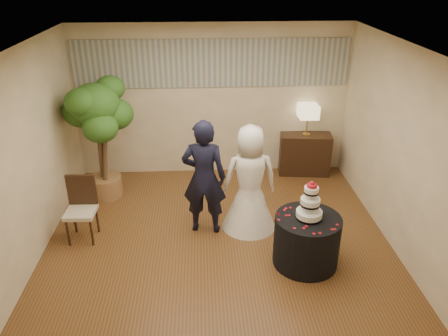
{
  "coord_description": "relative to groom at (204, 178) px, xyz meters",
  "views": [
    {
      "loc": [
        -0.21,
        -5.24,
        3.77
      ],
      "look_at": [
        0.1,
        0.4,
        1.05
      ],
      "focal_mm": 35.0,
      "sensor_mm": 36.0,
      "label": 1
    }
  ],
  "objects": [
    {
      "name": "floor",
      "position": [
        0.19,
        -0.43,
        -0.89
      ],
      "size": [
        5.0,
        5.0,
        0.0
      ],
      "primitive_type": "cube",
      "color": "brown",
      "rests_on": "ground"
    },
    {
      "name": "ceiling",
      "position": [
        0.19,
        -0.43,
        1.91
      ],
      "size": [
        5.0,
        5.0,
        0.0
      ],
      "primitive_type": "cube",
      "color": "white",
      "rests_on": "wall_back"
    },
    {
      "name": "wall_back",
      "position": [
        0.19,
        2.07,
        0.51
      ],
      "size": [
        5.0,
        0.06,
        2.8
      ],
      "primitive_type": "cube",
      "color": "beige",
      "rests_on": "ground"
    },
    {
      "name": "wall_front",
      "position": [
        0.19,
        -2.93,
        0.51
      ],
      "size": [
        5.0,
        0.06,
        2.8
      ],
      "primitive_type": "cube",
      "color": "beige",
      "rests_on": "ground"
    },
    {
      "name": "wall_left",
      "position": [
        -2.31,
        -0.43,
        0.51
      ],
      "size": [
        0.06,
        5.0,
        2.8
      ],
      "primitive_type": "cube",
      "color": "beige",
      "rests_on": "ground"
    },
    {
      "name": "wall_right",
      "position": [
        2.69,
        -0.43,
        0.51
      ],
      "size": [
        0.06,
        5.0,
        2.8
      ],
      "primitive_type": "cube",
      "color": "beige",
      "rests_on": "ground"
    },
    {
      "name": "mural_border",
      "position": [
        0.19,
        2.05,
        1.21
      ],
      "size": [
        4.9,
        0.02,
        0.85
      ],
      "primitive_type": "cube",
      "color": "#989A8C",
      "rests_on": "wall_back"
    },
    {
      "name": "groom",
      "position": [
        0.0,
        0.0,
        0.0
      ],
      "size": [
        0.7,
        0.52,
        1.78
      ],
      "primitive_type": "imported",
      "rotation": [
        0.0,
        0.0,
        3.0
      ],
      "color": "black",
      "rests_on": "floor"
    },
    {
      "name": "bride",
      "position": [
        0.68,
        0.06,
        -0.06
      ],
      "size": [
        0.88,
        0.88,
        1.65
      ],
      "primitive_type": "imported",
      "rotation": [
        0.0,
        0.0,
        3.2
      ],
      "color": "white",
      "rests_on": "floor"
    },
    {
      "name": "cake_table",
      "position": [
        1.35,
        -0.89,
        -0.53
      ],
      "size": [
        1.06,
        1.06,
        0.71
      ],
      "primitive_type": "cylinder",
      "rotation": [
        0.0,
        0.0,
        -0.24
      ],
      "color": "black",
      "rests_on": "floor"
    },
    {
      "name": "wedding_cake",
      "position": [
        1.35,
        -0.89,
        0.09
      ],
      "size": [
        0.35,
        0.35,
        0.54
      ],
      "primitive_type": null,
      "color": "white",
      "rests_on": "cake_table"
    },
    {
      "name": "console",
      "position": [
        1.94,
        1.87,
        -0.49
      ],
      "size": [
        0.99,
        0.52,
        0.79
      ],
      "primitive_type": "cube",
      "rotation": [
        0.0,
        0.0,
        -0.11
      ],
      "color": "black",
      "rests_on": "floor"
    },
    {
      "name": "table_lamp",
      "position": [
        1.94,
        1.87,
        0.19
      ],
      "size": [
        0.35,
        0.35,
        0.58
      ],
      "primitive_type": null,
      "color": "#CFBC88",
      "rests_on": "console"
    },
    {
      "name": "ficus_tree",
      "position": [
        -1.72,
        1.15,
        0.17
      ],
      "size": [
        1.37,
        1.37,
        2.12
      ],
      "primitive_type": null,
      "rotation": [
        0.0,
        0.0,
        -0.5
      ],
      "color": "#2F5E1E",
      "rests_on": "floor"
    },
    {
      "name": "side_chair",
      "position": [
        -1.8,
        -0.15,
        -0.41
      ],
      "size": [
        0.46,
        0.48,
        0.96
      ],
      "primitive_type": null,
      "rotation": [
        0.0,
        0.0,
        -0.03
      ],
      "color": "black",
      "rests_on": "floor"
    }
  ]
}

